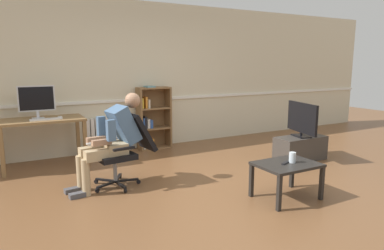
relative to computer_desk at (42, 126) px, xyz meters
name	(u,v)px	position (x,y,z in m)	size (l,w,h in m)	color
ground_plane	(214,191)	(1.76, -2.15, -0.65)	(18.00, 18.00, 0.00)	brown
back_wall	(139,76)	(1.76, 0.50, 0.70)	(12.00, 0.13, 2.70)	beige
computer_desk	(42,126)	(0.00, 0.00, 0.00)	(1.22, 0.67, 0.76)	olive
imac_monitor	(37,100)	(-0.04, 0.08, 0.40)	(0.53, 0.14, 0.50)	silver
keyboard	(45,119)	(0.03, -0.14, 0.12)	(0.42, 0.12, 0.02)	white
computer_mouse	(60,118)	(0.25, -0.12, 0.12)	(0.06, 0.10, 0.03)	white
bookshelf	(152,119)	(1.92, 0.29, -0.09)	(0.61, 0.29, 1.18)	brown
radiator	(109,135)	(1.12, 0.39, -0.33)	(0.78, 0.08, 0.64)	white
office_chair	(126,146)	(0.88, -1.37, -0.13)	(0.85, 0.63, 0.95)	black
person_seated	(112,138)	(0.69, -1.39, 0.00)	(1.02, 0.43, 1.21)	tan
tv_stand	(300,148)	(3.78, -1.64, -0.45)	(0.87, 0.39, 0.40)	#3D3833
tv_screen	(302,119)	(3.78, -1.64, 0.04)	(0.27, 0.80, 0.56)	black
coffee_table	(287,168)	(2.38, -2.76, -0.28)	(0.72, 0.54, 0.43)	black
drinking_glass	(292,157)	(2.45, -2.77, -0.15)	(0.08, 0.08, 0.13)	silver
spare_remote	(285,163)	(2.36, -2.76, -0.21)	(0.04, 0.15, 0.02)	black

